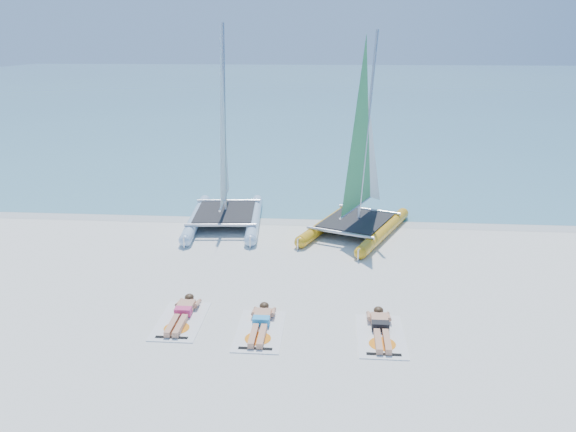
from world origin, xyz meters
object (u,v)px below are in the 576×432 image
(catamaran_yellow, at_px, (363,168))
(towel_a, at_px, (181,321))
(towel_b, at_px, (260,331))
(sunbather_b, at_px, (261,322))
(sunbather_a, at_px, (183,312))
(sunbather_c, at_px, (380,327))
(catamaran_blue, at_px, (224,165))
(towel_c, at_px, (381,336))

(catamaran_yellow, xyz_separation_m, towel_a, (-4.30, -6.81, -2.04))
(towel_b, bearing_deg, sunbather_b, 90.00)
(sunbather_a, xyz_separation_m, towel_b, (1.82, -0.49, -0.11))
(sunbather_c, bearing_deg, catamaran_yellow, 90.94)
(sunbather_a, distance_m, sunbather_c, 4.43)
(catamaran_blue, relative_size, sunbather_c, 3.91)
(towel_b, bearing_deg, towel_c, -0.38)
(catamaran_blue, bearing_deg, towel_c, -62.00)
(sunbather_b, distance_m, sunbather_c, 2.60)
(towel_a, distance_m, towel_c, 4.43)
(towel_c, height_order, sunbather_c, sunbather_c)
(catamaran_blue, bearing_deg, sunbather_a, -92.32)
(sunbather_a, distance_m, sunbather_b, 1.85)
(catamaran_yellow, distance_m, sunbather_c, 7.21)
(catamaran_blue, height_order, towel_b, catamaran_blue)
(catamaran_yellow, distance_m, towel_c, 7.42)
(catamaran_yellow, height_order, sunbather_b, catamaran_yellow)
(catamaran_yellow, xyz_separation_m, towel_c, (0.11, -7.13, -2.04))
(catamaran_yellow, relative_size, sunbather_b, 3.78)
(towel_a, relative_size, sunbather_b, 1.07)
(sunbather_b, bearing_deg, towel_c, -4.61)
(sunbather_c, bearing_deg, sunbather_a, 175.88)
(towel_a, height_order, towel_c, same)
(sunbather_a, bearing_deg, catamaran_blue, 92.41)
(catamaran_blue, bearing_deg, towel_b, -78.62)
(sunbather_c, bearing_deg, sunbather_b, 179.62)
(catamaran_blue, xyz_separation_m, sunbather_c, (4.70, -7.13, -1.90))
(towel_a, bearing_deg, sunbather_c, -1.64)
(sunbather_b, height_order, sunbather_c, same)
(towel_a, height_order, sunbather_c, sunbather_c)
(sunbather_a, relative_size, towel_b, 0.93)
(catamaran_yellow, relative_size, towel_c, 3.52)
(catamaran_blue, distance_m, sunbather_a, 7.08)
(towel_c, bearing_deg, catamaran_yellow, 90.92)
(towel_b, xyz_separation_m, sunbather_c, (2.60, 0.17, 0.11))
(towel_b, bearing_deg, towel_a, 170.63)
(catamaran_yellow, relative_size, sunbather_c, 3.78)
(towel_b, height_order, sunbather_c, sunbather_c)
(catamaran_blue, height_order, catamaran_yellow, catamaran_blue)
(catamaran_yellow, bearing_deg, sunbather_a, -100.13)
(towel_a, distance_m, towel_b, 1.85)
(catamaran_blue, distance_m, towel_b, 7.86)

